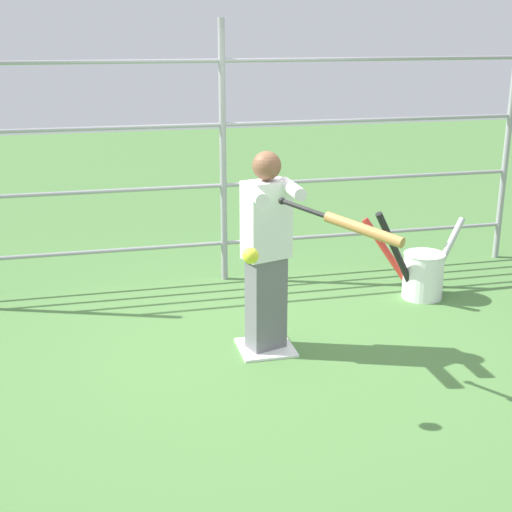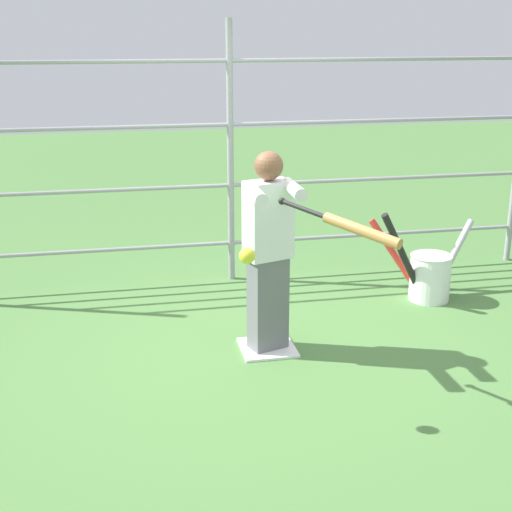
{
  "view_description": "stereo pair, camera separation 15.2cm",
  "coord_description": "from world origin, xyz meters",
  "px_view_note": "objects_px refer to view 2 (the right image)",
  "views": [
    {
      "loc": [
        1.2,
        4.7,
        2.29
      ],
      "look_at": [
        0.16,
        0.37,
        0.86
      ],
      "focal_mm": 50.0,
      "sensor_mm": 36.0,
      "label": 1
    },
    {
      "loc": [
        1.05,
        4.73,
        2.29
      ],
      "look_at": [
        0.16,
        0.37,
        0.86
      ],
      "focal_mm": 50.0,
      "sensor_mm": 36.0,
      "label": 2
    }
  ],
  "objects_px": {
    "bat_bucket": "(428,274)",
    "batter": "(269,247)",
    "baseball_bat_swinging": "(351,226)",
    "softball_in_flight": "(247,256)"
  },
  "relations": [
    {
      "from": "batter",
      "to": "baseball_bat_swinging",
      "type": "bearing_deg",
      "value": 111.35
    },
    {
      "from": "softball_in_flight",
      "to": "batter",
      "type": "bearing_deg",
      "value": -109.95
    },
    {
      "from": "bat_bucket",
      "to": "batter",
      "type": "bearing_deg",
      "value": 24.81
    },
    {
      "from": "batter",
      "to": "baseball_bat_swinging",
      "type": "relative_size",
      "value": 1.96
    },
    {
      "from": "baseball_bat_swinging",
      "to": "softball_in_flight",
      "type": "height_order",
      "value": "baseball_bat_swinging"
    },
    {
      "from": "baseball_bat_swinging",
      "to": "softball_in_flight",
      "type": "relative_size",
      "value": 7.89
    },
    {
      "from": "batter",
      "to": "baseball_bat_swinging",
      "type": "distance_m",
      "value": 0.95
    },
    {
      "from": "batter",
      "to": "softball_in_flight",
      "type": "xyz_separation_m",
      "value": [
        0.33,
        0.9,
        0.24
      ]
    },
    {
      "from": "baseball_bat_swinging",
      "to": "softball_in_flight",
      "type": "distance_m",
      "value": 0.66
    },
    {
      "from": "batter",
      "to": "softball_in_flight",
      "type": "bearing_deg",
      "value": 70.05
    }
  ]
}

